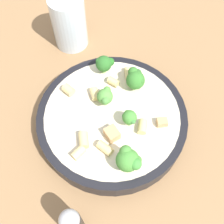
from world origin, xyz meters
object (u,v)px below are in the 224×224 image
pasta_bowl (112,119)px  rigatoni_2 (78,153)px  rigatoni_5 (68,90)px  rigatoni_7 (84,140)px  broccoli_floret_3 (136,79)px  rigatoni_4 (105,148)px  broccoli_floret_2 (105,97)px  pepper_shaker (72,224)px  drinking_glass (70,25)px  rigatoni_1 (142,127)px  rigatoni_3 (95,94)px  broccoli_floret_4 (130,159)px  rigatoni_6 (129,74)px  broccoli_floret_0 (104,64)px  broccoli_floret_1 (129,117)px  chicken_chunk_1 (112,134)px  chicken_chunk_0 (162,122)px  rigatoni_0 (113,82)px

pasta_bowl → rigatoni_2: 0.10m
rigatoni_5 → rigatoni_7: same height
broccoli_floret_3 → rigatoni_4: bearing=-127.2°
broccoli_floret_2 → pepper_shaker: (-0.10, -0.19, -0.01)m
rigatoni_7 → drinking_glass: 0.27m
broccoli_floret_2 → rigatoni_5: size_ratio=1.73×
rigatoni_1 → rigatoni_3: (-0.07, 0.09, 0.00)m
pepper_shaker → rigatoni_2: bearing=74.8°
rigatoni_2 → rigatoni_3: rigatoni_3 is taller
rigatoni_4 → rigatoni_5: 0.14m
broccoli_floret_4 → rigatoni_2: 0.09m
pasta_bowl → rigatoni_1: rigatoni_1 is taller
pasta_bowl → rigatoni_6: rigatoni_6 is taller
drinking_glass → rigatoni_1: bearing=-73.4°
broccoli_floret_0 → rigatoni_7: bearing=-116.4°
rigatoni_1 → rigatoni_5: (-0.11, 0.11, 0.00)m
broccoli_floret_1 → rigatoni_5: (-0.09, 0.09, -0.01)m
broccoli_floret_2 → broccoli_floret_4: bearing=-85.3°
broccoli_floret_3 → broccoli_floret_4: (-0.05, -0.15, 0.00)m
broccoli_floret_0 → pepper_shaker: bearing=-112.7°
chicken_chunk_1 → chicken_chunk_0: bearing=0.7°
rigatoni_5 → broccoli_floret_1: bearing=-45.2°
pasta_bowl → broccoli_floret_1: 0.05m
rigatoni_7 → pasta_bowl: bearing=33.9°
pasta_bowl → broccoli_floret_3: broccoli_floret_3 is taller
broccoli_floret_3 → pepper_shaker: bearing=-126.3°
broccoli_floret_3 → broccoli_floret_4: 0.16m
rigatoni_1 → chicken_chunk_0: bearing=0.3°
broccoli_floret_2 → rigatoni_7: bearing=-128.8°
broccoli_floret_0 → rigatoni_3: 0.06m
rigatoni_5 → rigatoni_6: bearing=4.2°
rigatoni_0 → rigatoni_6: 0.03m
rigatoni_3 → rigatoni_4: size_ratio=0.81×
rigatoni_4 → rigatoni_5: bearing=106.7°
rigatoni_5 → pepper_shaker: pepper_shaker is taller
rigatoni_5 → pepper_shaker: size_ratio=0.22×
rigatoni_1 → rigatoni_6: size_ratio=0.90×
broccoli_floret_2 → rigatoni_0: size_ratio=1.75×
rigatoni_1 → broccoli_floret_0: bearing=103.8°
broccoli_floret_0 → chicken_chunk_0: (0.07, -0.14, -0.02)m
pasta_bowl → rigatoni_6: bearing=55.5°
broccoli_floret_1 → rigatoni_3: bearing=122.5°
broccoli_floret_2 → rigatoni_4: size_ratio=1.32×
chicken_chunk_0 → pepper_shaker: (-0.18, -0.13, 0.00)m
pepper_shaker → broccoli_floret_3: bearing=53.7°
broccoli_floret_1 → rigatoni_0: 0.09m
rigatoni_3 → chicken_chunk_0: bearing=-40.3°
rigatoni_4 → rigatoni_1: bearing=17.6°
rigatoni_0 → chicken_chunk_0: (0.06, -0.11, -0.00)m
rigatoni_1 → rigatoni_7: (-0.10, -0.00, 0.00)m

